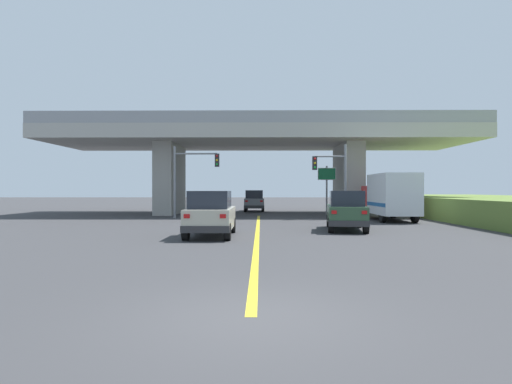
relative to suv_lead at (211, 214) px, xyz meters
name	(u,v)px	position (x,y,z in m)	size (l,w,h in m)	color
ground	(259,214)	(2.05, 18.20, -1.01)	(160.00, 160.00, 0.00)	#353538
overpass_bridge	(259,147)	(2.05, 18.20, 4.74)	(34.98, 10.85, 7.94)	#A8A59E
lane_divider_stripe	(257,233)	(2.05, 1.58, -1.01)	(0.20, 27.20, 0.01)	yellow
suv_lead	(211,214)	(0.00, 0.00, 0.00)	(1.96, 4.34, 2.02)	#B7B29E
suv_crossing	(346,210)	(6.57, 3.02, 0.00)	(2.42, 4.68, 2.02)	#2D4C33
box_truck	(390,196)	(10.91, 10.10, 0.62)	(2.33, 6.59, 3.12)	red
sedan_oncoming	(254,201)	(1.59, 22.33, 0.00)	(1.88, 4.42, 2.02)	slate
traffic_signal_nearside	(334,173)	(7.39, 11.50, 2.23)	(2.41, 0.36, 5.27)	slate
traffic_signal_farside	(191,171)	(-2.93, 12.48, 2.40)	(3.35, 0.36, 5.24)	slate
highway_sign	(327,179)	(7.63, 16.46, 1.91)	(1.48, 0.17, 4.03)	slate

